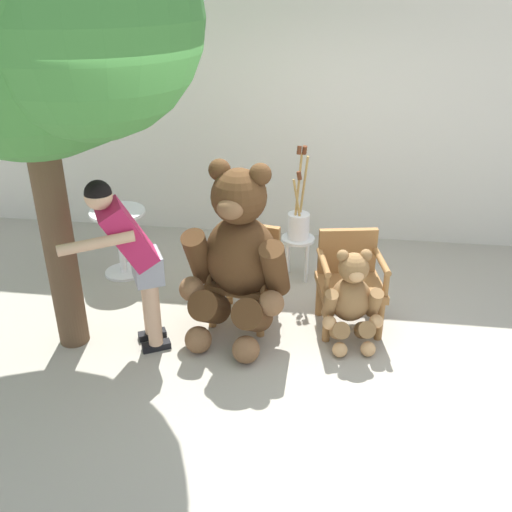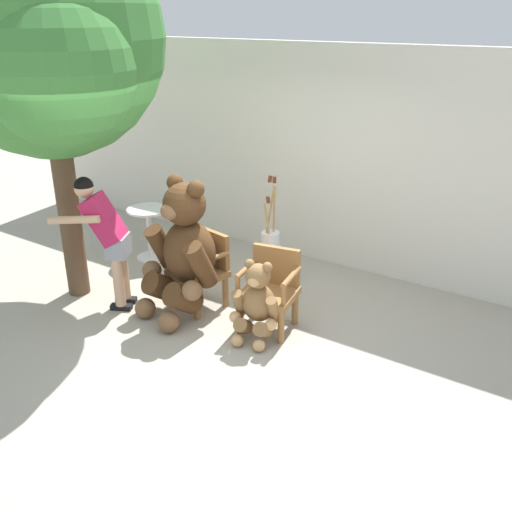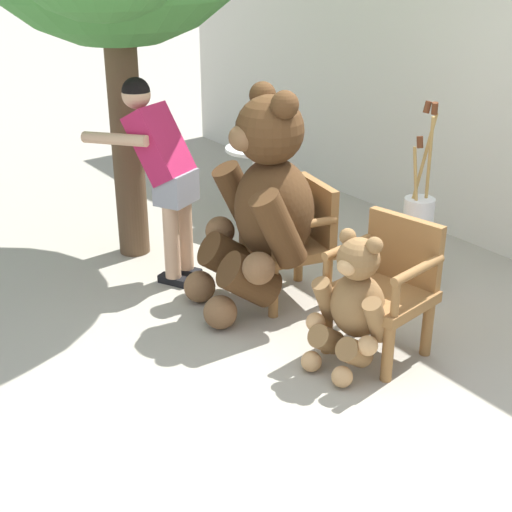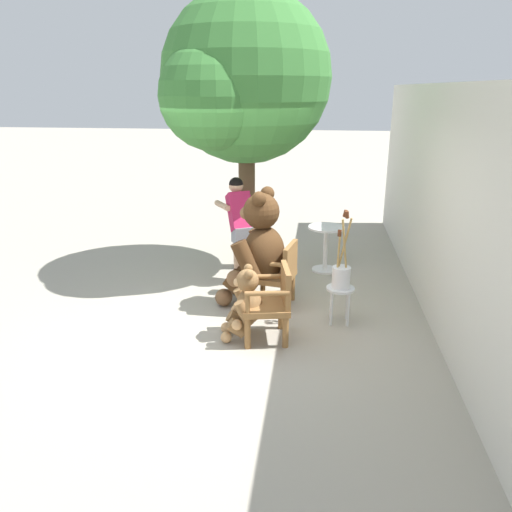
{
  "view_description": "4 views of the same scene",
  "coord_description": "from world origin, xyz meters",
  "px_view_note": "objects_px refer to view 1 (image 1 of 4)",
  "views": [
    {
      "loc": [
        0.23,
        -4.05,
        2.9
      ],
      "look_at": [
        -0.31,
        -0.01,
        0.85
      ],
      "focal_mm": 40.0,
      "sensor_mm": 36.0,
      "label": 1
    },
    {
      "loc": [
        3.33,
        -4.11,
        3.14
      ],
      "look_at": [
        0.4,
        0.26,
        0.87
      ],
      "focal_mm": 40.0,
      "sensor_mm": 36.0,
      "label": 2
    },
    {
      "loc": [
        3.27,
        -2.47,
        2.37
      ],
      "look_at": [
        -0.03,
        -0.21,
        0.63
      ],
      "focal_mm": 50.0,
      "sensor_mm": 36.0,
      "label": 3
    },
    {
      "loc": [
        5.61,
        0.91,
        2.74
      ],
      "look_at": [
        -0.37,
        0.16,
        0.71
      ],
      "focal_mm": 35.0,
      "sensor_mm": 36.0,
      "label": 4
    }
  ],
  "objects_px": {
    "wooden_chair_right": "(349,278)",
    "round_side_table": "(120,235)",
    "white_stool": "(298,247)",
    "person_visitor": "(131,252)",
    "teddy_bear_large": "(238,255)",
    "wooden_chair_left": "(246,272)",
    "brush_bucket": "(299,221)",
    "teddy_bear_small": "(352,299)"
  },
  "relations": [
    {
      "from": "teddy_bear_large",
      "to": "white_stool",
      "type": "height_order",
      "value": "teddy_bear_large"
    },
    {
      "from": "white_stool",
      "to": "person_visitor",
      "type": "bearing_deg",
      "value": -131.42
    },
    {
      "from": "teddy_bear_large",
      "to": "round_side_table",
      "type": "height_order",
      "value": "teddy_bear_large"
    },
    {
      "from": "wooden_chair_right",
      "to": "brush_bucket",
      "type": "xyz_separation_m",
      "value": [
        -0.51,
        0.8,
        0.18
      ]
    },
    {
      "from": "teddy_bear_small",
      "to": "brush_bucket",
      "type": "bearing_deg",
      "value": 116.04
    },
    {
      "from": "person_visitor",
      "to": "brush_bucket",
      "type": "height_order",
      "value": "person_visitor"
    },
    {
      "from": "wooden_chair_right",
      "to": "round_side_table",
      "type": "height_order",
      "value": "wooden_chair_right"
    },
    {
      "from": "person_visitor",
      "to": "round_side_table",
      "type": "bearing_deg",
      "value": 115.25
    },
    {
      "from": "wooden_chair_left",
      "to": "round_side_table",
      "type": "xyz_separation_m",
      "value": [
        -1.42,
        0.64,
        -0.01
      ]
    },
    {
      "from": "wooden_chair_left",
      "to": "brush_bucket",
      "type": "bearing_deg",
      "value": 62.49
    },
    {
      "from": "white_stool",
      "to": "brush_bucket",
      "type": "bearing_deg",
      "value": -51.19
    },
    {
      "from": "round_side_table",
      "to": "wooden_chair_right",
      "type": "bearing_deg",
      "value": -15.19
    },
    {
      "from": "wooden_chair_left",
      "to": "brush_bucket",
      "type": "relative_size",
      "value": 0.9
    },
    {
      "from": "brush_bucket",
      "to": "wooden_chair_right",
      "type": "bearing_deg",
      "value": -57.42
    },
    {
      "from": "teddy_bear_large",
      "to": "round_side_table",
      "type": "distance_m",
      "value": 1.68
    },
    {
      "from": "wooden_chair_right",
      "to": "person_visitor",
      "type": "relative_size",
      "value": 0.57
    },
    {
      "from": "wooden_chair_right",
      "to": "round_side_table",
      "type": "distance_m",
      "value": 2.43
    },
    {
      "from": "wooden_chair_left",
      "to": "round_side_table",
      "type": "distance_m",
      "value": 1.55
    },
    {
      "from": "wooden_chair_left",
      "to": "white_stool",
      "type": "bearing_deg",
      "value": 62.51
    },
    {
      "from": "wooden_chair_right",
      "to": "teddy_bear_large",
      "type": "distance_m",
      "value": 1.03
    },
    {
      "from": "white_stool",
      "to": "teddy_bear_small",
      "type": "bearing_deg",
      "value": -63.96
    },
    {
      "from": "teddy_bear_large",
      "to": "teddy_bear_small",
      "type": "xyz_separation_m",
      "value": [
        0.97,
        -0.02,
        -0.34
      ]
    },
    {
      "from": "teddy_bear_small",
      "to": "brush_bucket",
      "type": "relative_size",
      "value": 0.9
    },
    {
      "from": "wooden_chair_left",
      "to": "teddy_bear_small",
      "type": "bearing_deg",
      "value": -16.85
    },
    {
      "from": "teddy_bear_small",
      "to": "person_visitor",
      "type": "distance_m",
      "value": 1.87
    },
    {
      "from": "wooden_chair_right",
      "to": "teddy_bear_small",
      "type": "xyz_separation_m",
      "value": [
        0.02,
        -0.29,
        -0.04
      ]
    },
    {
      "from": "teddy_bear_large",
      "to": "person_visitor",
      "type": "bearing_deg",
      "value": -156.45
    },
    {
      "from": "teddy_bear_large",
      "to": "brush_bucket",
      "type": "distance_m",
      "value": 1.16
    },
    {
      "from": "wooden_chair_left",
      "to": "white_stool",
      "type": "distance_m",
      "value": 0.91
    },
    {
      "from": "wooden_chair_left",
      "to": "teddy_bear_large",
      "type": "relative_size",
      "value": 0.55
    },
    {
      "from": "round_side_table",
      "to": "wooden_chair_left",
      "type": "bearing_deg",
      "value": -24.19
    },
    {
      "from": "wooden_chair_right",
      "to": "round_side_table",
      "type": "bearing_deg",
      "value": 164.81
    },
    {
      "from": "teddy_bear_large",
      "to": "person_visitor",
      "type": "height_order",
      "value": "teddy_bear_large"
    },
    {
      "from": "teddy_bear_small",
      "to": "person_visitor",
      "type": "bearing_deg",
      "value": -169.63
    },
    {
      "from": "person_visitor",
      "to": "brush_bucket",
      "type": "bearing_deg",
      "value": 48.57
    },
    {
      "from": "brush_bucket",
      "to": "round_side_table",
      "type": "distance_m",
      "value": 1.85
    },
    {
      "from": "wooden_chair_left",
      "to": "teddy_bear_small",
      "type": "height_order",
      "value": "teddy_bear_small"
    },
    {
      "from": "wooden_chair_right",
      "to": "brush_bucket",
      "type": "bearing_deg",
      "value": 122.58
    },
    {
      "from": "white_stool",
      "to": "round_side_table",
      "type": "height_order",
      "value": "round_side_table"
    },
    {
      "from": "round_side_table",
      "to": "brush_bucket",
      "type": "bearing_deg",
      "value": 5.06
    },
    {
      "from": "teddy_bear_large",
      "to": "round_side_table",
      "type": "relative_size",
      "value": 2.16
    },
    {
      "from": "wooden_chair_right",
      "to": "brush_bucket",
      "type": "distance_m",
      "value": 0.96
    }
  ]
}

